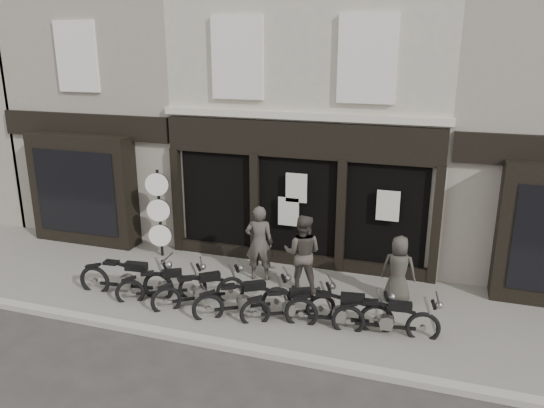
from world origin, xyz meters
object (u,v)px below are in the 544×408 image
(motorcycle_1, at_px, (163,288))
(man_centre, at_px, (302,253))
(advert_sign_post, at_px, (160,217))
(motorcycle_0, at_px, (127,281))
(man_right, at_px, (399,269))
(motorcycle_5, at_px, (340,314))
(motorcycle_2, at_px, (200,293))
(motorcycle_6, at_px, (387,321))
(motorcycle_4, at_px, (289,308))
(man_left, at_px, (259,243))
(motorcycle_3, at_px, (244,302))

(motorcycle_1, bearing_deg, man_centre, -2.14)
(motorcycle_1, distance_m, advert_sign_post, 2.75)
(motorcycle_0, distance_m, man_centre, 4.14)
(man_right, bearing_deg, motorcycle_5, 58.47)
(man_right, xyz_separation_m, advert_sign_post, (-6.43, 0.70, 0.34))
(motorcycle_2, xyz_separation_m, man_centre, (1.97, 1.45, 0.64))
(motorcycle_2, distance_m, motorcycle_6, 4.12)
(motorcycle_2, height_order, motorcycle_4, motorcycle_2)
(motorcycle_4, xyz_separation_m, man_left, (-1.29, 1.74, 0.67))
(motorcycle_4, bearing_deg, advert_sign_post, 125.34)
(man_left, bearing_deg, motorcycle_5, 131.58)
(motorcycle_2, xyz_separation_m, man_right, (4.17, 1.55, 0.49))
(motorcycle_6, distance_m, man_right, 1.61)
(motorcycle_5, relative_size, motorcycle_6, 1.05)
(motorcycle_2, relative_size, motorcycle_5, 0.81)
(motorcycle_3, xyz_separation_m, motorcycle_4, (1.00, 0.09, -0.02))
(man_left, relative_size, advert_sign_post, 0.74)
(motorcycle_5, bearing_deg, motorcycle_3, 175.38)
(motorcycle_2, distance_m, advert_sign_post, 3.30)
(advert_sign_post, bearing_deg, motorcycle_5, -42.00)
(motorcycle_3, bearing_deg, man_left, 67.76)
(motorcycle_2, bearing_deg, motorcycle_6, -37.91)
(motorcycle_2, xyz_separation_m, motorcycle_4, (2.09, -0.03, -0.02))
(motorcycle_4, relative_size, advert_sign_post, 0.75)
(motorcycle_0, relative_size, man_centre, 1.26)
(man_left, height_order, man_centre, man_left)
(motorcycle_6, relative_size, advert_sign_post, 0.85)
(motorcycle_1, xyz_separation_m, man_left, (1.74, 1.72, 0.67))
(motorcycle_4, xyz_separation_m, motorcycle_5, (1.07, 0.03, 0.04))
(motorcycle_1, distance_m, man_left, 2.54)
(man_right, bearing_deg, motorcycle_1, 18.22)
(motorcycle_1, xyz_separation_m, man_centre, (2.91, 1.46, 0.66))
(motorcycle_0, xyz_separation_m, advert_sign_post, (-0.42, 2.31, 0.79))
(motorcycle_6, bearing_deg, man_centre, 139.19)
(motorcycle_0, distance_m, man_left, 3.24)
(motorcycle_2, bearing_deg, motorcycle_1, 142.19)
(motorcycle_0, relative_size, motorcycle_2, 1.30)
(motorcycle_0, bearing_deg, motorcycle_3, -7.78)
(motorcycle_0, height_order, motorcycle_6, motorcycle_0)
(man_right, bearing_deg, motorcycle_2, 21.68)
(man_left, distance_m, advert_sign_post, 3.12)
(motorcycle_2, height_order, man_centre, man_centre)
(motorcycle_5, relative_size, man_centre, 1.21)
(motorcycle_4, height_order, motorcycle_5, motorcycle_5)
(motorcycle_6, height_order, man_centre, man_centre)
(motorcycle_0, relative_size, man_right, 1.51)
(motorcycle_1, distance_m, motorcycle_4, 3.03)
(motorcycle_2, xyz_separation_m, motorcycle_3, (1.10, -0.12, 0.01))
(motorcycle_5, xyz_separation_m, man_right, (1.00, 1.56, 0.47))
(motorcycle_4, bearing_deg, man_centre, 67.87)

